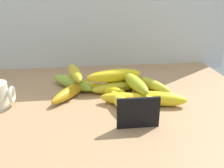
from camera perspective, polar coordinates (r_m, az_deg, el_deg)
The scene contains 15 objects.
counter_top at distance 78.11cm, azimuth -5.45°, elevation -5.63°, with size 110.00×76.00×3.00cm, color #A7805A.
chalkboard_sign at distance 64.02cm, azimuth 6.03°, elevation -6.84°, with size 11.00×1.80×8.40cm.
banana_0 at distance 75.67cm, azimuth 4.42°, elevation -3.55°, with size 19.25×4.07×4.07cm, color yellow.
banana_1 at distance 88.33cm, azimuth 9.12°, elevation -0.09°, with size 15.78×3.55×3.55cm, color gold.
banana_2 at distance 87.99cm, azimuth 3.15°, elevation 0.35°, with size 17.37×4.30×4.30cm, color #A38026.
banana_3 at distance 84.65cm, azimuth -3.35°, elevation -0.93°, with size 20.02×3.30×3.30cm, color yellow.
banana_4 at distance 88.79cm, azimuth -9.12°, elevation 0.30°, with size 18.84×4.33×4.33cm, color #93BC39.
banana_5 at distance 82.82cm, azimuth -9.15°, elevation -1.55°, with size 20.47×3.77×3.77cm, color gold.
banana_6 at distance 82.27cm, azimuth 5.72°, elevation -1.75°, with size 15.49×3.20×3.20cm, color #A98623.
banana_7 at distance 73.07cm, azimuth 2.42°, elevation -4.57°, with size 17.57×3.88×3.88cm, color yellow.
banana_8 at distance 76.99cm, azimuth 10.68°, elevation -3.31°, with size 16.61×4.35×4.35cm, color yellow.
banana_9 at distance 84.72cm, azimuth 0.99°, elevation -0.71°, with size 17.20×3.75×3.75cm, color gold.
banana_10 at distance 83.99cm, azimuth 0.52°, elevation 2.01°, with size 18.87×4.22×4.22cm, color yellow.
banana_11 at distance 86.51cm, azimuth -8.48°, elevation 2.59°, with size 16.64×3.68×3.68cm, color gold.
banana_12 at distance 79.46cm, azimuth 5.40°, elevation 0.22°, with size 16.80×4.06×4.06cm, color #A9B528.
Camera 1 is at (-0.70, -69.21, 37.70)cm, focal length 39.85 mm.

